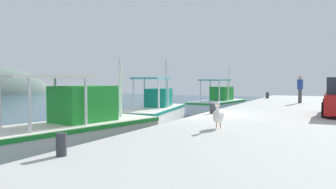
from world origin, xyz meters
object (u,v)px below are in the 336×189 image
(pelican, at_px, (218,115))
(mooring_bollard_second, at_px, (213,108))
(fisherman_standing, at_px, (300,88))
(fishing_boat_second, at_px, (155,112))
(fishing_boat_nearest, at_px, (65,133))
(mooring_bollard_nearest, at_px, (61,144))
(mooring_bollard_third, at_px, (267,95))
(fishing_boat_third, at_px, (218,103))

(pelican, distance_m, mooring_bollard_second, 4.44)
(fisherman_standing, bearing_deg, fishing_boat_second, 141.53)
(fishing_boat_nearest, height_order, mooring_bollard_nearest, fishing_boat_nearest)
(fishing_boat_second, bearing_deg, fisherman_standing, -38.47)
(fishing_boat_second, bearing_deg, mooring_bollard_third, -15.61)
(fishing_boat_nearest, distance_m, fishing_boat_second, 7.33)
(fishing_boat_third, distance_m, pelican, 13.19)
(fishing_boat_second, relative_size, mooring_bollard_second, 13.17)
(fishing_boat_nearest, distance_m, pelican, 4.61)
(fishing_boat_second, relative_size, fisherman_standing, 3.47)
(fishing_boat_second, distance_m, fisherman_standing, 9.72)
(fishing_boat_second, xyz_separation_m, mooring_bollard_second, (-0.82, -3.29, 0.38))
(mooring_bollard_nearest, xyz_separation_m, mooring_bollard_second, (9.10, 0.00, -0.00))
(fisherman_standing, relative_size, mooring_bollard_third, 3.73)
(mooring_bollard_nearest, height_order, mooring_bollard_second, mooring_bollard_nearest)
(pelican, height_order, mooring_bollard_second, pelican)
(fishing_boat_third, bearing_deg, mooring_bollard_second, -163.32)
(fishing_boat_nearest, xyz_separation_m, mooring_bollard_nearest, (-2.65, -2.37, 0.31))
(fisherman_standing, xyz_separation_m, mooring_bollard_second, (-8.38, 2.72, -0.72))
(fishing_boat_second, xyz_separation_m, mooring_bollard_third, (11.78, -3.29, 0.39))
(mooring_bollard_third, bearing_deg, fisherman_standing, -147.21)
(mooring_bollard_second, relative_size, mooring_bollard_third, 0.98)
(fisherman_standing, bearing_deg, mooring_bollard_nearest, 171.16)
(fishing_boat_third, bearing_deg, mooring_bollard_nearest, -171.83)
(fishing_boat_nearest, bearing_deg, mooring_bollard_second, -20.17)
(pelican, distance_m, mooring_bollard_nearest, 5.20)
(pelican, relative_size, mooring_bollard_second, 2.17)
(fishing_boat_second, bearing_deg, mooring_bollard_second, -104.04)
(fishing_boat_third, xyz_separation_m, mooring_bollard_second, (-8.37, -2.51, 0.42))
(pelican, bearing_deg, mooring_bollard_second, 21.04)
(mooring_bollard_second, bearing_deg, fishing_boat_second, 75.96)
(fishing_boat_second, height_order, fisherman_standing, fishing_boat_second)
(fishing_boat_nearest, xyz_separation_m, mooring_bollard_second, (6.45, -2.37, 0.31))
(fishing_boat_nearest, bearing_deg, mooring_bollard_nearest, -138.19)
(fishing_boat_nearest, relative_size, mooring_bollard_second, 15.21)
(fishing_boat_nearest, distance_m, fishing_boat_third, 14.82)
(fishing_boat_third, distance_m, fisherman_standing, 5.35)
(fisherman_standing, xyz_separation_m, mooring_bollard_nearest, (-17.48, 2.72, -0.72))
(pelican, xyz_separation_m, mooring_bollard_third, (16.75, 1.59, -0.17))
(fisherman_standing, bearing_deg, mooring_bollard_second, 162.04)
(fishing_boat_nearest, bearing_deg, mooring_bollard_third, -7.09)
(fishing_boat_second, relative_size, fishing_boat_third, 1.09)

